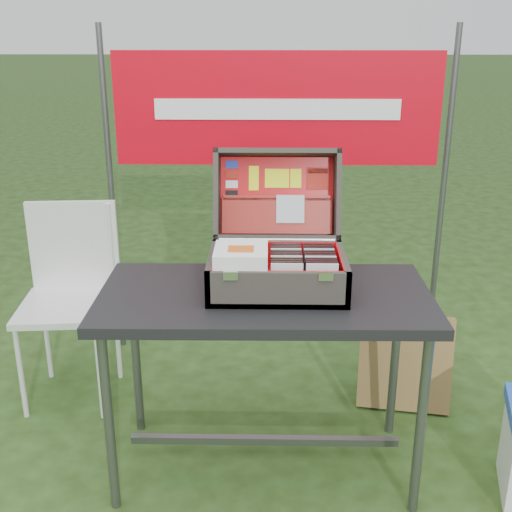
{
  "coord_description": "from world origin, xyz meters",
  "views": [
    {
      "loc": [
        -0.04,
        -2.1,
        1.68
      ],
      "look_at": [
        -0.08,
        0.1,
        0.89
      ],
      "focal_mm": 45.0,
      "sensor_mm": 36.0,
      "label": 1
    }
  ],
  "objects_px": {
    "suitcase": "(278,226)",
    "cardboard_box": "(405,362)",
    "chair": "(67,309)",
    "table": "(265,383)"
  },
  "relations": [
    {
      "from": "suitcase",
      "to": "chair",
      "type": "distance_m",
      "value": 1.17
    },
    {
      "from": "table",
      "to": "chair",
      "type": "bearing_deg",
      "value": 150.6
    },
    {
      "from": "chair",
      "to": "cardboard_box",
      "type": "relative_size",
      "value": 2.07
    },
    {
      "from": "suitcase",
      "to": "cardboard_box",
      "type": "bearing_deg",
      "value": 31.73
    },
    {
      "from": "suitcase",
      "to": "chair",
      "type": "xyz_separation_m",
      "value": [
        -0.96,
        0.41,
        -0.53
      ]
    },
    {
      "from": "suitcase",
      "to": "cardboard_box",
      "type": "xyz_separation_m",
      "value": [
        0.6,
        0.37,
        -0.77
      ]
    },
    {
      "from": "table",
      "to": "suitcase",
      "type": "relative_size",
      "value": 2.35
    },
    {
      "from": "chair",
      "to": "table",
      "type": "bearing_deg",
      "value": -33.55
    },
    {
      "from": "suitcase",
      "to": "cardboard_box",
      "type": "height_order",
      "value": "suitcase"
    },
    {
      "from": "table",
      "to": "cardboard_box",
      "type": "distance_m",
      "value": 0.81
    }
  ]
}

